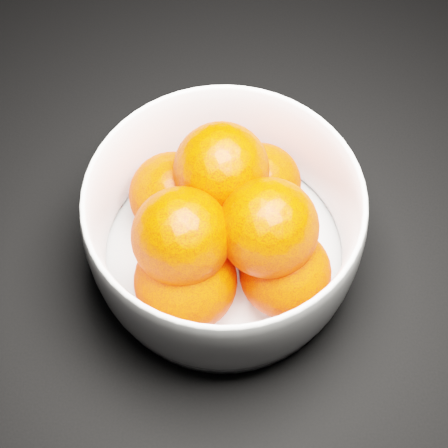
{
  "coord_description": "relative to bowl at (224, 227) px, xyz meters",
  "views": [
    {
      "loc": [
        0.26,
        -0.26,
        0.52
      ],
      "look_at": [
        0.25,
        -0.0,
        0.06
      ],
      "focal_mm": 50.0,
      "sensor_mm": 36.0,
      "label": 1
    }
  ],
  "objects": [
    {
      "name": "bowl",
      "position": [
        0.0,
        0.0,
        0.0
      ],
      "size": [
        0.23,
        0.23,
        0.11
      ],
      "rotation": [
        0.0,
        0.0,
        0.33
      ],
      "color": "white",
      "rests_on": "ground"
    },
    {
      "name": "orange_pile",
      "position": [
        -0.0,
        -0.01,
        0.01
      ],
      "size": [
        0.18,
        0.18,
        0.13
      ],
      "color": "red",
      "rests_on": "bowl"
    }
  ]
}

